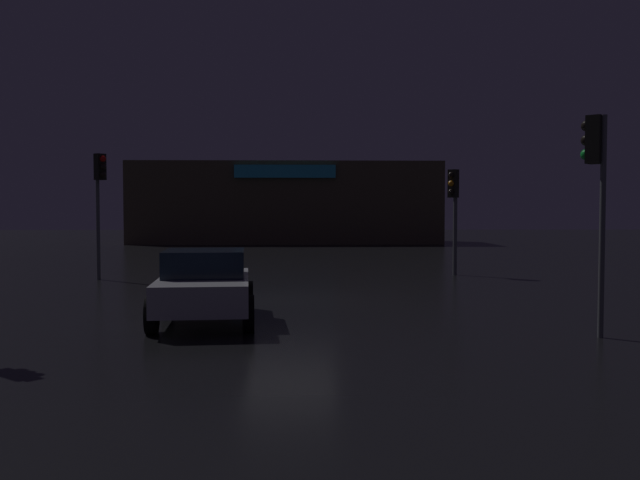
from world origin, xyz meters
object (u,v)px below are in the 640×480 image
Objects in this scene: traffic_signal_main at (596,167)px; traffic_signal_cross_right at (100,186)px; car_near at (205,285)px; traffic_signal_cross_left at (454,200)px; store_building at (286,203)px.

traffic_signal_cross_right is at bearing 138.92° from traffic_signal_main.
traffic_signal_cross_right is 1.03× the size of car_near.
traffic_signal_main is 11.82m from traffic_signal_cross_left.
store_building reaches higher than car_near.
traffic_signal_cross_right is at bearing -102.55° from store_building.
car_near is at bearing -61.69° from traffic_signal_cross_right.
car_near is at bearing -126.88° from traffic_signal_cross_left.
traffic_signal_main is (6.46, -35.79, 0.35)m from store_building.
store_building is 5.04× the size of traffic_signal_cross_right.
traffic_signal_main is at bearing -90.11° from traffic_signal_cross_left.
traffic_signal_cross_left is (6.49, -23.98, -0.10)m from store_building.
store_building is 24.84m from traffic_signal_cross_left.
traffic_signal_main is 0.97× the size of traffic_signal_cross_right.
traffic_signal_cross_left is 0.93× the size of car_near.
traffic_signal_cross_left is 12.18m from traffic_signal_cross_right.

